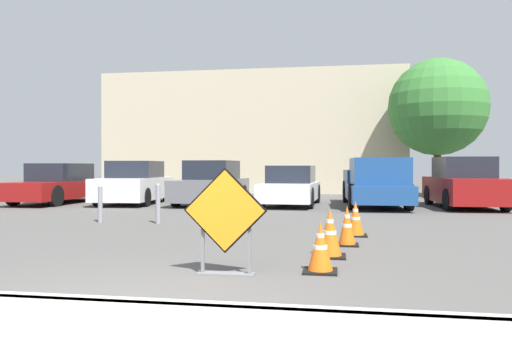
# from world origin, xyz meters

# --- Properties ---
(ground_plane) EXTENTS (96.00, 96.00, 0.00)m
(ground_plane) POSITION_xyz_m (0.00, 10.00, 0.00)
(ground_plane) COLOR #565451
(curb_lip) EXTENTS (24.27, 0.20, 0.14)m
(curb_lip) POSITION_xyz_m (0.00, 0.00, 0.07)
(curb_lip) COLOR #ADAAA3
(curb_lip) RESTS_ON ground_plane
(road_closed_sign) EXTENTS (1.07, 0.20, 1.34)m
(road_closed_sign) POSITION_xyz_m (0.64, 1.77, 0.70)
(road_closed_sign) COLOR black
(road_closed_sign) RESTS_ON ground_plane
(traffic_cone_nearest) EXTENTS (0.43, 0.43, 0.65)m
(traffic_cone_nearest) POSITION_xyz_m (1.80, 2.14, 0.31)
(traffic_cone_nearest) COLOR black
(traffic_cone_nearest) RESTS_ON ground_plane
(traffic_cone_second) EXTENTS (0.48, 0.48, 0.73)m
(traffic_cone_second) POSITION_xyz_m (1.90, 3.24, 0.36)
(traffic_cone_second) COLOR black
(traffic_cone_second) RESTS_ON ground_plane
(traffic_cone_third) EXTENTS (0.39, 0.39, 0.69)m
(traffic_cone_third) POSITION_xyz_m (2.17, 4.38, 0.33)
(traffic_cone_third) COLOR black
(traffic_cone_third) RESTS_ON ground_plane
(traffic_cone_fourth) EXTENTS (0.45, 0.45, 0.68)m
(traffic_cone_fourth) POSITION_xyz_m (2.35, 5.60, 0.33)
(traffic_cone_fourth) COLOR black
(traffic_cone_fourth) RESTS_ON ground_plane
(parked_car_nearest) EXTENTS (1.87, 4.71, 1.46)m
(parked_car_nearest) POSITION_xyz_m (-8.17, 12.66, 0.68)
(parked_car_nearest) COLOR maroon
(parked_car_nearest) RESTS_ON ground_plane
(parked_car_second) EXTENTS (2.09, 4.33, 1.55)m
(parked_car_second) POSITION_xyz_m (-5.32, 12.91, 0.71)
(parked_car_second) COLOR white
(parked_car_second) RESTS_ON ground_plane
(parked_car_third) EXTENTS (2.00, 4.38, 1.56)m
(parked_car_third) POSITION_xyz_m (-2.47, 13.03, 0.71)
(parked_car_third) COLOR slate
(parked_car_third) RESTS_ON ground_plane
(parked_car_fourth) EXTENTS (1.92, 4.26, 1.38)m
(parked_car_fourth) POSITION_xyz_m (0.38, 13.03, 0.64)
(parked_car_fourth) COLOR white
(parked_car_fourth) RESTS_ON ground_plane
(pickup_truck) EXTENTS (2.13, 5.44, 1.62)m
(pickup_truck) POSITION_xyz_m (3.24, 12.81, 0.74)
(pickup_truck) COLOR navy
(pickup_truck) RESTS_ON ground_plane
(parked_car_fifth) EXTENTS (2.04, 4.13, 1.66)m
(parked_car_fifth) POSITION_xyz_m (6.08, 12.93, 0.76)
(parked_car_fifth) COLOR maroon
(parked_car_fifth) RESTS_ON ground_plane
(bollard_nearest) EXTENTS (0.12, 0.12, 0.96)m
(bollard_nearest) POSITION_xyz_m (-2.20, 6.96, 0.51)
(bollard_nearest) COLOR gray
(bollard_nearest) RESTS_ON ground_plane
(bollard_second) EXTENTS (0.12, 0.12, 0.91)m
(bollard_second) POSITION_xyz_m (-3.67, 6.96, 0.48)
(bollard_second) COLOR gray
(bollard_second) RESTS_ON ground_plane
(building_facade_backdrop) EXTENTS (15.61, 5.00, 6.22)m
(building_facade_backdrop) POSITION_xyz_m (-2.48, 22.66, 3.11)
(building_facade_backdrop) COLOR beige
(building_facade_backdrop) RESTS_ON ground_plane
(street_tree_behind_lot) EXTENTS (4.26, 4.26, 6.09)m
(street_tree_behind_lot) POSITION_xyz_m (6.30, 18.67, 3.96)
(street_tree_behind_lot) COLOR #513823
(street_tree_behind_lot) RESTS_ON ground_plane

